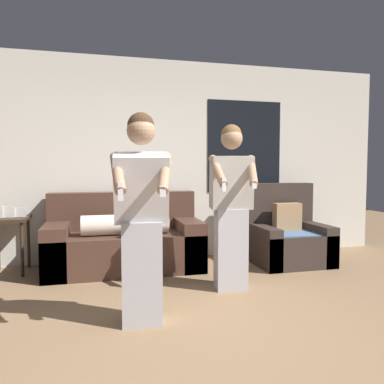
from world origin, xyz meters
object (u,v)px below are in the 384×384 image
at_px(armchair, 287,237).
at_px(person_left, 142,219).
at_px(side_table, 9,226).
at_px(person_right, 231,206).
at_px(couch, 125,242).

relative_size(armchair, person_left, 0.62).
height_order(armchair, side_table, armchair).
distance_m(armchair, side_table, 3.46).
bearing_deg(person_right, couch, 134.11).
height_order(person_left, person_right, person_right).
distance_m(side_table, person_left, 2.32).
height_order(side_table, person_right, person_right).
bearing_deg(couch, armchair, -5.17).
height_order(couch, person_right, person_right).
distance_m(couch, person_right, 1.54).
xyz_separation_m(couch, side_table, (-1.34, 0.16, 0.23)).
xyz_separation_m(armchair, person_left, (-2.07, -1.51, 0.52)).
xyz_separation_m(couch, person_left, (0.02, -1.70, 0.52)).
height_order(couch, side_table, couch).
xyz_separation_m(armchair, side_table, (-3.43, 0.35, 0.23)).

